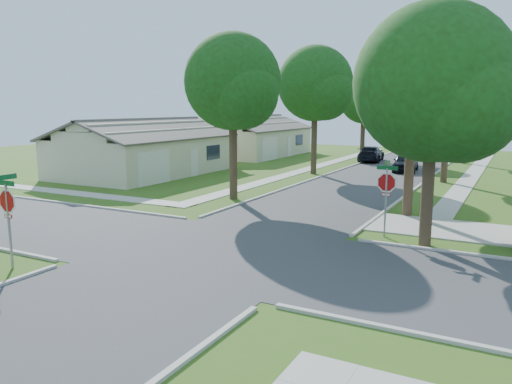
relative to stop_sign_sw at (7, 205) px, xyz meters
The scene contains 18 objects.
ground 6.95m from the stop_sign_sw, 45.00° to the left, with size 100.00×100.00×0.00m, color #385F19.
road_ns 6.95m from the stop_sign_sw, 45.00° to the left, with size 7.00×100.00×0.02m, color #333335.
sidewalk_ne 32.61m from the stop_sign_sw, 70.62° to the left, with size 1.20×40.00×0.04m, color #9E9B91.
sidewalk_nw 30.80m from the stop_sign_sw, 92.61° to the left, with size 1.20×40.00×0.04m, color #9E9B91.
driveway 17.38m from the stop_sign_sw, 43.12° to the left, with size 8.80×3.60×0.05m, color #9E9B91.
stop_sign_sw is the anchor object (origin of this frame).
stop_sign_ne 13.29m from the stop_sign_sw, 45.00° to the left, with size 1.05×0.80×2.98m.
tree_e_near 17.04m from the stop_sign_sw, 55.41° to the left, with size 4.97×4.80×8.28m.
tree_e_mid 27.71m from the stop_sign_sw, 69.80° to the left, with size 5.59×5.40×9.21m.
tree_e_far 40.04m from the stop_sign_sw, 76.27° to the left, with size 5.17×5.00×8.72m.
tree_w_near 14.30m from the stop_sign_sw, 89.77° to the left, with size 5.38×5.20×8.97m.
tree_w_mid 26.09m from the stop_sign_sw, 89.87° to the left, with size 5.80×5.60×9.56m.
tree_w_far 38.86m from the stop_sign_sw, 89.93° to the left, with size 4.76×4.60×8.04m.
tree_ne_corner 14.64m from the stop_sign_sw, 38.84° to the left, with size 5.80×5.60×8.66m.
house_nw_near 22.71m from the stop_sign_sw, 119.83° to the left, with size 8.42×13.60×4.23m.
house_nw_far 38.40m from the stop_sign_sw, 107.10° to the left, with size 8.42×13.60×4.23m.
car_curb_east 31.07m from the stop_sign_sw, 79.04° to the left, with size 1.74×4.32×1.47m, color black.
car_curb_west 36.53m from the stop_sign_sw, 87.65° to the left, with size 2.01×4.94×1.43m, color black.
Camera 1 is at (9.17, -14.42, 5.01)m, focal length 35.00 mm.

